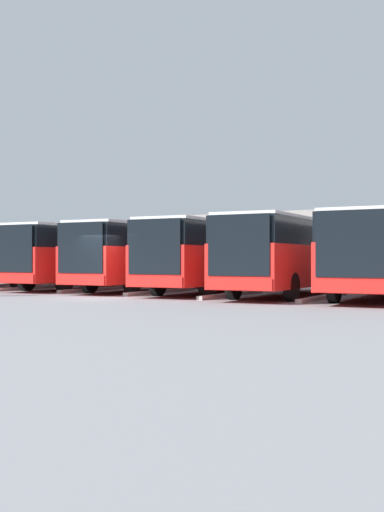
{
  "coord_description": "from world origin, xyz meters",
  "views": [
    {
      "loc": [
        -17.16,
        19.08,
        1.5
      ],
      "look_at": [
        -0.5,
        -5.64,
        1.67
      ],
      "focal_mm": 45.0,
      "sensor_mm": 36.0,
      "label": 1
    }
  ],
  "objects_px": {
    "bus_3": "(218,254)",
    "bus_5": "(90,254)",
    "bus_6": "(47,255)",
    "bus_2": "(293,253)",
    "bus_4": "(152,254)"
  },
  "relations": [
    {
      "from": "bus_2",
      "to": "bus_5",
      "type": "height_order",
      "value": "same"
    },
    {
      "from": "bus_2",
      "to": "bus_5",
      "type": "bearing_deg",
      "value": -6.96
    },
    {
      "from": "bus_3",
      "to": "bus_5",
      "type": "distance_m",
      "value": 7.69
    },
    {
      "from": "bus_2",
      "to": "bus_3",
      "type": "bearing_deg",
      "value": -11.39
    },
    {
      "from": "bus_3",
      "to": "bus_5",
      "type": "xyz_separation_m",
      "value": [
        7.69,
        0.19,
        0.0
      ]
    },
    {
      "from": "bus_3",
      "to": "bus_6",
      "type": "distance_m",
      "value": 11.54
    },
    {
      "from": "bus_5",
      "to": "bus_6",
      "type": "bearing_deg",
      "value": -15.27
    },
    {
      "from": "bus_4",
      "to": "bus_2",
      "type": "bearing_deg",
      "value": 170.87
    },
    {
      "from": "bus_5",
      "to": "bus_6",
      "type": "xyz_separation_m",
      "value": [
        3.84,
        -0.62,
        0.0
      ]
    },
    {
      "from": "bus_4",
      "to": "bus_5",
      "type": "xyz_separation_m",
      "value": [
        3.84,
        0.24,
        0.0
      ]
    },
    {
      "from": "bus_2",
      "to": "bus_3",
      "type": "xyz_separation_m",
      "value": [
        3.84,
        -0.35,
        0.0
      ]
    },
    {
      "from": "bus_6",
      "to": "bus_2",
      "type": "bearing_deg",
      "value": 170.94
    },
    {
      "from": "bus_2",
      "to": "bus_3",
      "type": "height_order",
      "value": "same"
    },
    {
      "from": "bus_3",
      "to": "bus_5",
      "type": "height_order",
      "value": "same"
    },
    {
      "from": "bus_3",
      "to": "bus_4",
      "type": "bearing_deg",
      "value": -6.86
    }
  ]
}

